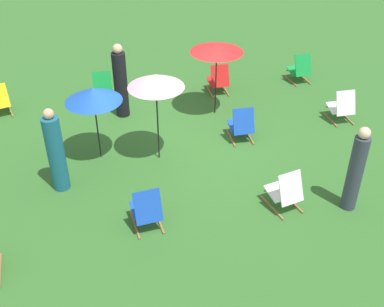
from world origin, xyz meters
name	(u,v)px	position (x,y,z in m)	size (l,w,h in m)	color
ground_plane	(179,143)	(0.00, 0.00, 0.00)	(40.00, 40.00, 0.00)	#2D6026
deckchair_0	(218,80)	(-1.61, -2.26, 0.37)	(0.50, 0.77, 0.83)	olive
deckchair_3	(241,125)	(-1.43, 0.16, 0.37)	(0.51, 0.78, 0.83)	olive
deckchair_4	(285,192)	(-1.42, 2.66, 0.37)	(0.62, 0.84, 0.83)	olive
deckchair_6	(342,107)	(-4.08, -0.07, 0.37)	(0.50, 0.77, 0.83)	olive
deckchair_7	(103,87)	(1.46, -2.58, 0.37)	(0.51, 0.78, 0.83)	olive
deckchair_9	(146,210)	(1.17, 2.54, 0.37)	(0.53, 0.79, 0.83)	olive
deckchair_10	(300,69)	(-4.03, -2.37, 0.37)	(0.52, 0.79, 0.83)	olive
umbrella_0	(217,47)	(-1.20, -1.18, 1.74)	(1.28, 1.28, 1.85)	black
umbrella_1	(93,95)	(1.79, 0.11, 1.52)	(1.17, 1.17, 1.67)	black
umbrella_2	(156,81)	(0.55, 0.44, 1.83)	(1.15, 1.15, 1.97)	black
person_0	(120,83)	(1.07, -1.65, 0.88)	(0.44, 0.44, 1.86)	black
person_1	(56,152)	(2.64, 1.01, 0.83)	(0.40, 0.40, 1.78)	#195972
person_2	(356,171)	(-2.61, 2.95, 0.84)	(0.40, 0.40, 1.75)	#333847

